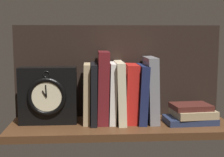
{
  "coord_description": "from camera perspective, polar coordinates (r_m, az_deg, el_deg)",
  "views": [
    {
      "loc": [
        -10.52,
        -110.96,
        30.86
      ],
      "look_at": [
        -2.87,
        2.89,
        15.69
      ],
      "focal_mm": 52.14,
      "sensor_mm": 36.0,
      "label": 1
    }
  ],
  "objects": [
    {
      "name": "book_black_skeptic",
      "position": [
        1.16,
        -3.2,
        -2.57
      ],
      "size": [
        2.37,
        16.11,
        21.05
      ],
      "primitive_type": "cube",
      "rotation": [
        0.0,
        0.01,
        0.0
      ],
      "color": "black",
      "rests_on": "ground_plane"
    },
    {
      "name": "book_stack_side",
      "position": [
        1.19,
        13.78,
        -6.08
      ],
      "size": [
        18.15,
        13.5,
        6.69
      ],
      "color": "#232D4C",
      "rests_on": "ground_plane"
    },
    {
      "name": "book_red_requiem",
      "position": [
        1.17,
        3.31,
        -2.57
      ],
      "size": [
        4.87,
        12.84,
        20.82
      ],
      "primitive_type": "cube",
      "rotation": [
        0.0,
        0.03,
        0.0
      ],
      "color": "red",
      "rests_on": "ground_plane"
    },
    {
      "name": "book_gray_chess",
      "position": [
        1.17,
        6.82,
        -1.92
      ],
      "size": [
        4.23,
        14.84,
        23.31
      ],
      "primitive_type": "cube",
      "rotation": [
        0.0,
        -0.03,
        0.0
      ],
      "color": "gray",
      "rests_on": "ground_plane"
    },
    {
      "name": "ground_plane",
      "position": [
        1.16,
        1.53,
        -8.5
      ],
      "size": [
        77.78,
        25.15,
        2.5
      ],
      "primitive_type": "cube",
      "color": "#4C2D19"
    },
    {
      "name": "book_navy_bierce",
      "position": [
        1.17,
        5.16,
        -2.6
      ],
      "size": [
        3.67,
        15.58,
        20.57
      ],
      "primitive_type": "cube",
      "rotation": [
        0.0,
        0.04,
        0.0
      ],
      "color": "#192147",
      "rests_on": "ground_plane"
    },
    {
      "name": "book_maroon_dawkins",
      "position": [
        1.15,
        -1.59,
        -1.52
      ],
      "size": [
        4.39,
        13.66,
        25.35
      ],
      "primitive_type": "cube",
      "rotation": [
        0.0,
        0.02,
        0.0
      ],
      "color": "maroon",
      "rests_on": "ground_plane"
    },
    {
      "name": "book_tan_shortstories",
      "position": [
        1.16,
        -4.43,
        -2.6
      ],
      "size": [
        2.59,
        12.28,
        20.98
      ],
      "primitive_type": "cube",
      "rotation": [
        0.0,
        0.02,
        0.0
      ],
      "color": "tan",
      "rests_on": "ground_plane"
    },
    {
      "name": "book_white_catcher",
      "position": [
        1.16,
        0.07,
        -2.48
      ],
      "size": [
        2.84,
        13.56,
        21.31
      ],
      "primitive_type": "cube",
      "rotation": [
        0.0,
        0.03,
        0.0
      ],
      "color": "silver",
      "rests_on": "ground_plane"
    },
    {
      "name": "framed_clock",
      "position": [
        1.16,
        -11.18,
        -2.97
      ],
      "size": [
        19.92,
        7.43,
        19.92
      ],
      "color": "black",
      "rests_on": "ground_plane"
    },
    {
      "name": "back_panel",
      "position": [
        1.24,
        1.04,
        1.3
      ],
      "size": [
        77.78,
        1.2,
        34.62
      ],
      "primitive_type": "cube",
      "color": "black",
      "rests_on": "ground_plane"
    },
    {
      "name": "book_cream_twain",
      "position": [
        1.16,
        1.46,
        -2.38
      ],
      "size": [
        3.39,
        16.97,
        21.68
      ],
      "primitive_type": "cube",
      "rotation": [
        0.0,
        -0.03,
        0.0
      ],
      "color": "beige",
      "rests_on": "ground_plane"
    }
  ]
}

